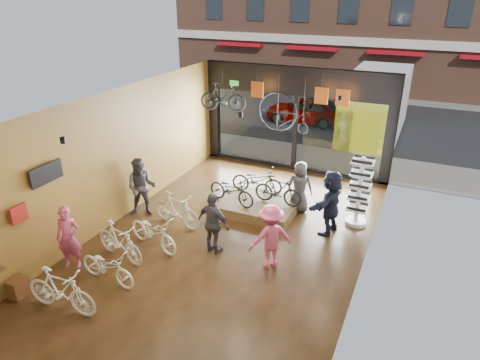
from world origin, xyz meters
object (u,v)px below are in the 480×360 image
Objects in this scene: display_platform at (257,205)px; customer_5 at (331,202)px; display_bike_right at (257,180)px; floor_bike_1 at (61,291)px; customer_3 at (271,237)px; display_bike_left at (232,190)px; sunglasses_rack at (359,191)px; street_car at (307,110)px; floor_bike_3 at (120,241)px; customer_2 at (214,223)px; display_bike_mid at (278,190)px; customer_0 at (69,238)px; hung_bike at (223,97)px; customer_4 at (300,187)px; floor_bike_2 at (107,266)px; box_truck at (374,107)px; floor_bike_5 at (177,210)px; floor_bike_4 at (153,232)px; penny_farthing at (286,114)px.

customer_5 is at bearing -8.78° from display_platform.
floor_bike_1 is at bearing 158.48° from display_bike_right.
display_bike_left is at bearing -89.36° from customer_3.
street_car is at bearing 118.50° from sunglasses_rack.
customer_2 reaches higher than floor_bike_3.
display_bike_mid is 5.93m from customer_0.
sunglasses_rack is 1.31× the size of hung_bike.
display_bike_mid is at bearing 29.71° from customer_0.
customer_3 is at bearing -152.16° from hung_bike.
street_car is 15.57m from floor_bike_1.
customer_4 is 4.12m from hung_bike.
customer_3 is (3.22, 2.11, 0.42)m from floor_bike_2.
customer_4 is at bearing -128.81° from customer_3.
customer_5 is at bearing -88.56° from box_truck.
hung_bike is at bearing -105.51° from customer_5.
display_bike_right is (1.50, 2.38, 0.23)m from floor_bike_5.
customer_2 reaches higher than floor_bike_4.
customer_2 reaches higher than customer_4.
floor_bike_5 is 1.02× the size of customer_0.
customer_5 is (4.00, 2.69, 0.46)m from floor_bike_4.
customer_5 is 3.73m from penny_farthing.
display_bike_left is 1.40m from display_bike_mid.
customer_0 is at bearing -40.03° from customer_5.
floor_bike_3 is at bearing 177.46° from floor_bike_5.
floor_bike_1 is 2.84m from floor_bike_4.
floor_bike_1 is (-4.12, -14.55, -0.91)m from box_truck.
hung_bike is (-4.99, 1.46, 1.89)m from sunglasses_rack.
display_bike_right reaches higher than display_bike_left.
penny_farthing is (0.09, 2.17, 2.35)m from display_platform.
floor_bike_2 is 0.96× the size of floor_bike_5.
customer_4 is (0.55, 0.40, 0.05)m from display_bike_mid.
customer_4 is at bearing -100.64° from customer_2.
floor_bike_3 is at bearing -119.31° from display_platform.
customer_4 is at bearing -42.77° from floor_bike_5.
floor_bike_1 is 3.81m from customer_2.
floor_bike_5 is at bearing 131.36° from display_bike_mid.
floor_bike_4 is 1.17× the size of display_bike_mid.
customer_3 is (2.68, -12.27, 0.16)m from street_car.
sunglasses_rack reaches higher than floor_bike_2.
display_platform is at bearing 7.46° from street_car.
street_car is 2.38× the size of customer_2.
penny_farthing is (-2.01, -6.51, 1.07)m from box_truck.
floor_bike_1 is at bearing -26.66° from customer_5.
street_car is 2.41× the size of floor_bike_3.
customer_4 is 1.01× the size of hung_bike.
street_car is 0.55× the size of box_truck.
display_platform is 0.84m from display_bike_right.
customer_5 is at bearing -39.18° from floor_bike_3.
box_truck is 9.52m from display_bike_left.
hung_bike is (-0.32, 3.69, 2.43)m from floor_bike_5.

